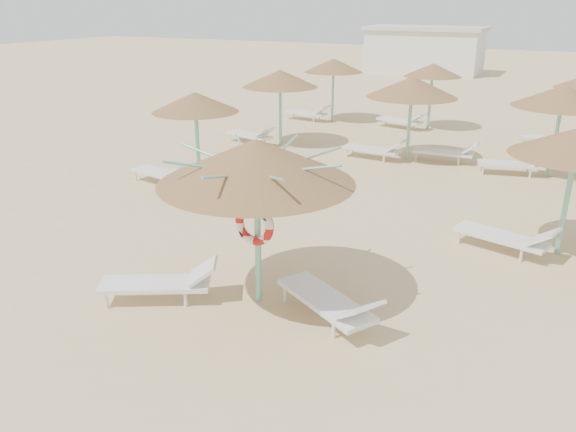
% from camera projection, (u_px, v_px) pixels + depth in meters
% --- Properties ---
extents(ground, '(120.00, 120.00, 0.00)m').
position_uv_depth(ground, '(247.00, 297.00, 10.02)').
color(ground, '#D3AE80').
rests_on(ground, ground).
extents(main_palapa, '(3.24, 3.24, 2.90)m').
position_uv_depth(main_palapa, '(256.00, 162.00, 9.01)').
color(main_palapa, '#6EBFAC').
rests_on(main_palapa, ground).
extents(lounger_main_a, '(2.07, 1.53, 0.74)m').
position_uv_depth(lounger_main_a, '(163.00, 282.00, 9.79)').
color(lounger_main_a, silver).
rests_on(lounger_main_a, ground).
extents(lounger_main_b, '(2.15, 1.58, 0.77)m').
position_uv_depth(lounger_main_b, '(330.00, 302.00, 9.13)').
color(lounger_main_b, silver).
rests_on(lounger_main_b, ground).
extents(palapa_field, '(19.70, 13.64, 2.72)m').
position_uv_depth(palapa_field, '(529.00, 96.00, 16.67)').
color(palapa_field, '#6EBFAC').
rests_on(palapa_field, ground).
extents(service_hut, '(8.40, 4.40, 3.25)m').
position_uv_depth(service_hut, '(424.00, 49.00, 41.04)').
color(service_hut, silver).
rests_on(service_hut, ground).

